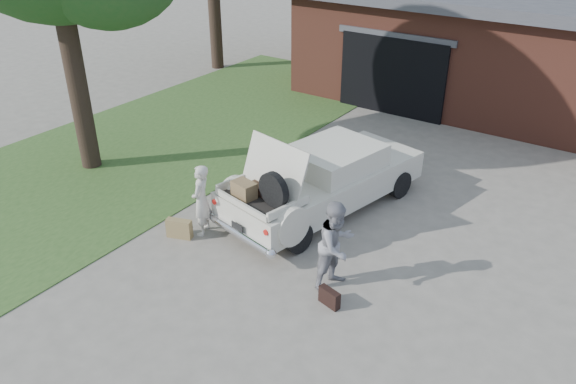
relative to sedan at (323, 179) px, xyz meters
The scene contains 8 objects.
ground 2.22m from the sedan, 85.29° to the right, with size 90.00×90.00×0.00m, color gray.
grass_strip 5.44m from the sedan, behind, with size 6.00×16.00×0.02m, color #2D4C1E.
house 9.49m from the sedan, 82.96° to the left, with size 12.80×7.80×3.30m.
sedan is the anchor object (origin of this frame).
woman_left 2.51m from the sedan, 123.53° to the right, with size 0.51×0.34×1.41m, color beige.
woman_right 2.56m from the sedan, 53.88° to the right, with size 0.76×0.59×1.56m, color gray.
suitcase_left 3.01m from the sedan, 123.52° to the right, with size 0.49×0.15×0.38m, color #99804E.
suitcase_right 3.11m from the sedan, 56.48° to the right, with size 0.38×0.12×0.30m, color black.
Camera 1 is at (4.95, -6.56, 5.82)m, focal length 35.00 mm.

